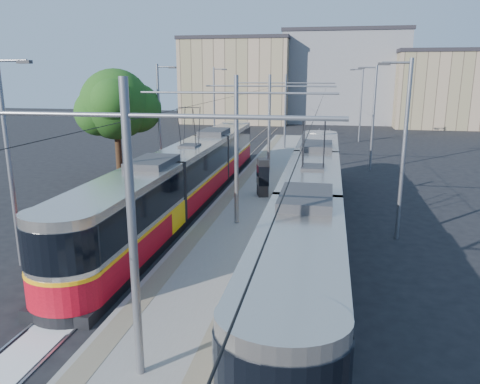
# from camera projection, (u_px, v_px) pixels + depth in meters

# --- Properties ---
(ground) EXTENTS (160.00, 160.00, 0.00)m
(ground) POSITION_uv_depth(u_px,v_px,m) (189.00, 306.00, 15.25)
(ground) COLOR black
(ground) RESTS_ON ground
(platform) EXTENTS (4.00, 50.00, 0.30)m
(platform) POSITION_uv_depth(u_px,v_px,m) (263.00, 184.00, 31.39)
(platform) COLOR gray
(platform) RESTS_ON ground
(tactile_strip_left) EXTENTS (0.70, 50.00, 0.01)m
(tactile_strip_left) POSITION_uv_depth(u_px,v_px,m) (241.00, 181.00, 31.62)
(tactile_strip_left) COLOR gray
(tactile_strip_left) RESTS_ON platform
(tactile_strip_right) EXTENTS (0.70, 50.00, 0.01)m
(tactile_strip_right) POSITION_uv_depth(u_px,v_px,m) (284.00, 183.00, 31.09)
(tactile_strip_right) COLOR gray
(tactile_strip_right) RESTS_ON platform
(rails) EXTENTS (8.71, 70.00, 0.03)m
(rails) POSITION_uv_depth(u_px,v_px,m) (263.00, 186.00, 31.43)
(rails) COLOR gray
(rails) RESTS_ON ground
(track_arrow) EXTENTS (1.20, 5.00, 0.01)m
(track_arrow) POSITION_uv_depth(u_px,v_px,m) (34.00, 345.00, 13.04)
(track_arrow) COLOR silver
(track_arrow) RESTS_ON ground
(tram_left) EXTENTS (2.43, 29.13, 5.50)m
(tram_left) POSITION_uv_depth(u_px,v_px,m) (191.00, 173.00, 27.24)
(tram_left) COLOR black
(tram_left) RESTS_ON ground
(tram_right) EXTENTS (2.43, 28.49, 5.50)m
(tram_right) POSITION_uv_depth(u_px,v_px,m) (312.00, 200.00, 20.99)
(tram_right) COLOR black
(tram_right) RESTS_ON ground
(catenary) EXTENTS (9.20, 70.00, 7.00)m
(catenary) POSITION_uv_depth(u_px,v_px,m) (257.00, 123.00, 27.61)
(catenary) COLOR gray
(catenary) RESTS_ON platform
(street_lamps) EXTENTS (15.18, 38.22, 8.00)m
(street_lamps) POSITION_uv_depth(u_px,v_px,m) (271.00, 118.00, 34.21)
(street_lamps) COLOR gray
(street_lamps) RESTS_ON ground
(shelter) EXTENTS (0.87, 1.13, 2.21)m
(shelter) POSITION_uv_depth(u_px,v_px,m) (263.00, 176.00, 27.60)
(shelter) COLOR black
(shelter) RESTS_ON platform
(tree) EXTENTS (5.31, 4.91, 7.72)m
(tree) POSITION_uv_depth(u_px,v_px,m) (121.00, 106.00, 32.19)
(tree) COLOR #382314
(tree) RESTS_ON ground
(building_left) EXTENTS (16.32, 12.24, 12.66)m
(building_left) POSITION_uv_depth(u_px,v_px,m) (238.00, 80.00, 72.63)
(building_left) COLOR tan
(building_left) RESTS_ON ground
(building_centre) EXTENTS (18.36, 14.28, 13.76)m
(building_centre) POSITION_uv_depth(u_px,v_px,m) (343.00, 77.00, 73.40)
(building_centre) COLOR gray
(building_centre) RESTS_ON ground
(building_right) EXTENTS (14.28, 10.20, 10.61)m
(building_right) POSITION_uv_depth(u_px,v_px,m) (446.00, 89.00, 65.53)
(building_right) COLOR tan
(building_right) RESTS_ON ground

